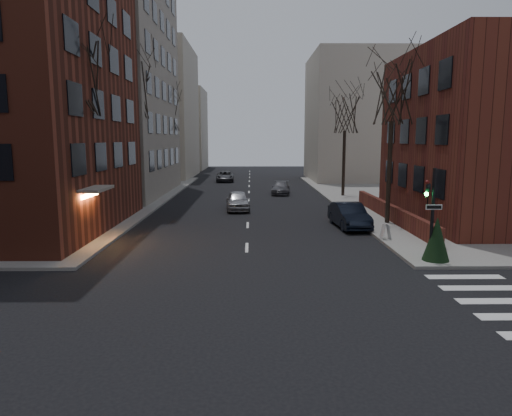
% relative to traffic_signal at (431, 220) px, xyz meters
% --- Properties ---
extents(ground, '(160.00, 160.00, 0.00)m').
position_rel_traffic_signal_xyz_m(ground, '(-7.94, -8.99, -1.91)').
color(ground, black).
rests_on(ground, ground).
extents(building_left_tan, '(18.00, 18.00, 28.00)m').
position_rel_traffic_signal_xyz_m(building_left_tan, '(-24.94, 25.01, 12.09)').
color(building_left_tan, gray).
rests_on(building_left_tan, ground).
extents(building_right_brick, '(12.00, 14.00, 11.00)m').
position_rel_traffic_signal_xyz_m(building_right_brick, '(8.56, 10.01, 3.59)').
color(building_right_brick, '#5D261B').
rests_on(building_right_brick, ground).
extents(low_wall_right, '(0.35, 16.00, 1.00)m').
position_rel_traffic_signal_xyz_m(low_wall_right, '(1.36, 10.01, -1.26)').
color(low_wall_right, '#5D261B').
rests_on(low_wall_right, sidewalk_far_right).
extents(building_distant_la, '(14.00, 16.00, 18.00)m').
position_rel_traffic_signal_xyz_m(building_distant_la, '(-22.94, 46.01, 7.09)').
color(building_distant_la, '#B3A997').
rests_on(building_distant_la, ground).
extents(building_distant_ra, '(14.00, 14.00, 16.00)m').
position_rel_traffic_signal_xyz_m(building_distant_ra, '(7.06, 41.01, 6.09)').
color(building_distant_ra, '#B3A997').
rests_on(building_distant_ra, ground).
extents(building_distant_lb, '(10.00, 12.00, 14.00)m').
position_rel_traffic_signal_xyz_m(building_distant_lb, '(-20.94, 63.01, 5.09)').
color(building_distant_lb, '#B3A997').
rests_on(building_distant_lb, ground).
extents(traffic_signal, '(0.76, 0.44, 4.00)m').
position_rel_traffic_signal_xyz_m(traffic_signal, '(0.00, 0.00, 0.00)').
color(traffic_signal, black).
rests_on(traffic_signal, sidewalk_far_right).
extents(tree_left_a, '(4.18, 4.18, 10.26)m').
position_rel_traffic_signal_xyz_m(tree_left_a, '(-16.74, 5.01, 6.56)').
color(tree_left_a, '#2D231C').
rests_on(tree_left_a, sidewalk_far_left).
extents(tree_left_b, '(4.40, 4.40, 10.80)m').
position_rel_traffic_signal_xyz_m(tree_left_b, '(-16.74, 17.01, 7.00)').
color(tree_left_b, '#2D231C').
rests_on(tree_left_b, sidewalk_far_left).
extents(tree_left_c, '(3.96, 3.96, 9.72)m').
position_rel_traffic_signal_xyz_m(tree_left_c, '(-16.74, 31.01, 6.12)').
color(tree_left_c, '#2D231C').
rests_on(tree_left_c, sidewalk_far_left).
extents(tree_right_a, '(3.96, 3.96, 9.72)m').
position_rel_traffic_signal_xyz_m(tree_right_a, '(0.86, 9.01, 6.12)').
color(tree_right_a, '#2D231C').
rests_on(tree_right_a, sidewalk_far_right).
extents(tree_right_b, '(3.74, 3.74, 9.18)m').
position_rel_traffic_signal_xyz_m(tree_right_b, '(0.86, 23.01, 5.68)').
color(tree_right_b, '#2D231C').
rests_on(tree_right_b, sidewalk_far_right).
extents(streetlamp_near, '(0.36, 0.36, 6.28)m').
position_rel_traffic_signal_xyz_m(streetlamp_near, '(-16.14, 13.01, 2.33)').
color(streetlamp_near, black).
rests_on(streetlamp_near, sidewalk_far_left).
extents(streetlamp_far, '(0.36, 0.36, 6.28)m').
position_rel_traffic_signal_xyz_m(streetlamp_far, '(-16.14, 33.01, 2.33)').
color(streetlamp_far, black).
rests_on(streetlamp_far, sidewalk_far_left).
extents(parked_sedan, '(1.94, 4.68, 1.51)m').
position_rel_traffic_signal_xyz_m(parked_sedan, '(-1.74, 8.12, -1.16)').
color(parked_sedan, black).
rests_on(parked_sedan, ground).
extents(car_lane_silver, '(1.99, 4.36, 1.45)m').
position_rel_traffic_signal_xyz_m(car_lane_silver, '(-8.74, 15.18, -1.18)').
color(car_lane_silver, '#9F9FA4').
rests_on(car_lane_silver, ground).
extents(car_lane_gray, '(2.14, 4.36, 1.22)m').
position_rel_traffic_signal_xyz_m(car_lane_gray, '(-4.80, 25.26, -1.30)').
color(car_lane_gray, '#47464C').
rests_on(car_lane_gray, ground).
extents(car_lane_far, '(2.33, 4.77, 1.30)m').
position_rel_traffic_signal_xyz_m(car_lane_far, '(-11.02, 38.64, -1.26)').
color(car_lane_far, '#414146').
rests_on(car_lane_far, ground).
extents(sandwich_board, '(0.38, 0.52, 0.80)m').
position_rel_traffic_signal_xyz_m(sandwich_board, '(-0.64, 4.25, -1.36)').
color(sandwich_board, silver).
rests_on(sandwich_board, sidewalk_far_right).
extents(evergreen_shrub, '(1.46, 1.46, 1.90)m').
position_rel_traffic_signal_xyz_m(evergreen_shrub, '(0.29, -0.03, -0.81)').
color(evergreen_shrub, black).
rests_on(evergreen_shrub, sidewalk_far_right).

